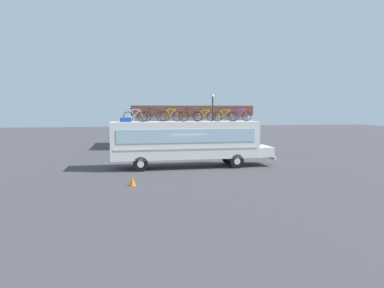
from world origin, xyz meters
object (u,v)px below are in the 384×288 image
(luggage_bag_1, at_px, (126,120))
(rooftop_bicycle_5, at_px, (205,116))
(rooftop_bicycle_6, at_px, (225,116))
(rooftop_bicycle_7, at_px, (240,116))
(rooftop_bicycle_2, at_px, (154,116))
(bus, at_px, (187,140))
(rooftop_bicycle_1, at_px, (135,116))
(street_lamp, at_px, (213,120))
(rooftop_bicycle_3, at_px, (171,116))
(rooftop_bicycle_4, at_px, (190,116))
(traffic_cone, at_px, (132,181))

(luggage_bag_1, relative_size, rooftop_bicycle_5, 0.46)
(rooftop_bicycle_5, height_order, rooftop_bicycle_6, rooftop_bicycle_6)
(rooftop_bicycle_7, bearing_deg, rooftop_bicycle_2, 175.64)
(bus, xyz_separation_m, rooftop_bicycle_6, (2.64, -0.40, 1.73))
(rooftop_bicycle_1, distance_m, street_lamp, 10.00)
(rooftop_bicycle_3, relative_size, rooftop_bicycle_5, 1.02)
(rooftop_bicycle_7, bearing_deg, bus, 176.85)
(rooftop_bicycle_4, distance_m, rooftop_bicycle_6, 2.48)
(luggage_bag_1, bearing_deg, rooftop_bicycle_7, -0.79)
(rooftop_bicycle_2, xyz_separation_m, rooftop_bicycle_6, (5.01, -0.66, -0.02))
(rooftop_bicycle_2, bearing_deg, rooftop_bicycle_6, -7.50)
(rooftop_bicycle_1, bearing_deg, rooftop_bicycle_6, -3.01)
(bus, xyz_separation_m, traffic_cone, (-3.99, -5.25, -1.71))
(luggage_bag_1, height_order, street_lamp, street_lamp)
(rooftop_bicycle_3, bearing_deg, traffic_cone, -117.07)
(rooftop_bicycle_4, distance_m, rooftop_bicycle_5, 1.33)
(rooftop_bicycle_1, relative_size, rooftop_bicycle_4, 0.97)
(rooftop_bicycle_1, distance_m, traffic_cone, 6.24)
(rooftop_bicycle_5, bearing_deg, luggage_bag_1, -175.98)
(rooftop_bicycle_1, xyz_separation_m, rooftop_bicycle_6, (6.29, -0.33, -0.01))
(rooftop_bicycle_3, bearing_deg, rooftop_bicycle_7, -6.13)
(luggage_bag_1, relative_size, rooftop_bicycle_4, 0.45)
(rooftop_bicycle_5, distance_m, traffic_cone, 8.42)
(rooftop_bicycle_5, relative_size, rooftop_bicycle_6, 0.94)
(luggage_bag_1, bearing_deg, bus, 1.33)
(rooftop_bicycle_3, xyz_separation_m, rooftop_bicycle_6, (3.77, -0.72, -0.02))
(rooftop_bicycle_2, height_order, rooftop_bicycle_5, rooftop_bicycle_2)
(rooftop_bicycle_7, bearing_deg, rooftop_bicycle_3, 173.87)
(luggage_bag_1, height_order, rooftop_bicycle_2, rooftop_bicycle_2)
(bus, distance_m, rooftop_bicycle_3, 2.11)
(bus, xyz_separation_m, rooftop_bicycle_5, (1.34, 0.30, 1.72))
(bus, relative_size, street_lamp, 2.11)
(rooftop_bicycle_2, xyz_separation_m, rooftop_bicycle_7, (6.25, -0.48, -0.01))
(rooftop_bicycle_4, bearing_deg, rooftop_bicycle_3, 153.58)
(rooftop_bicycle_1, xyz_separation_m, rooftop_bicycle_5, (5.00, 0.36, -0.01))
(bus, height_order, luggage_bag_1, luggage_bag_1)
(bus, height_order, rooftop_bicycle_2, rooftop_bicycle_2)
(rooftop_bicycle_2, distance_m, street_lamp, 8.86)
(rooftop_bicycle_3, distance_m, rooftop_bicycle_6, 3.84)
(luggage_bag_1, height_order, rooftop_bicycle_4, rooftop_bicycle_4)
(rooftop_bicycle_5, bearing_deg, rooftop_bicycle_1, -175.85)
(rooftop_bicycle_1, height_order, rooftop_bicycle_6, rooftop_bicycle_1)
(rooftop_bicycle_2, xyz_separation_m, traffic_cone, (-1.62, -5.51, -3.46))
(rooftop_bicycle_2, distance_m, traffic_cone, 6.71)
(bus, distance_m, rooftop_bicycle_7, 4.25)
(luggage_bag_1, xyz_separation_m, rooftop_bicycle_6, (6.97, -0.30, 0.23))
(rooftop_bicycle_6, height_order, street_lamp, street_lamp)
(rooftop_bicycle_6, distance_m, traffic_cone, 8.90)
(bus, xyz_separation_m, rooftop_bicycle_2, (-2.37, 0.26, 1.75))
(rooftop_bicycle_3, relative_size, street_lamp, 0.30)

